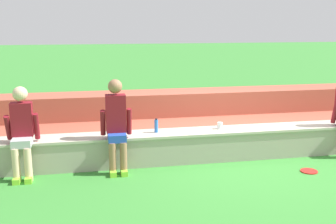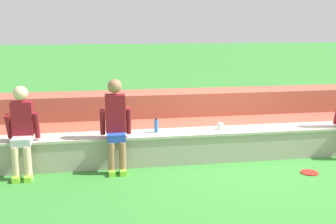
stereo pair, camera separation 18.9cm
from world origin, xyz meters
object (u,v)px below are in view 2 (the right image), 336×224
person_left_of_center (116,123)px  water_bottle_mid_left (156,126)px  plastic_cup_right_end (220,126)px  person_far_left (22,128)px  frisbee (309,173)px

person_left_of_center → water_bottle_mid_left: person_left_of_center is taller
water_bottle_mid_left → plastic_cup_right_end: 1.12m
person_far_left → frisbee: bearing=-8.8°
plastic_cup_right_end → frisbee: size_ratio=0.43×
person_left_of_center → plastic_cup_right_end: (1.80, 0.31, -0.21)m
person_left_of_center → plastic_cup_right_end: person_left_of_center is taller
person_far_left → plastic_cup_right_end: 3.22m
water_bottle_mid_left → frisbee: (2.29, -0.95, -0.62)m
person_far_left → person_left_of_center: bearing=-1.0°
person_left_of_center → water_bottle_mid_left: (0.68, 0.30, -0.15)m
person_left_of_center → person_far_left: bearing=179.0°
person_far_left → person_left_of_center: (1.41, -0.02, 0.04)m
person_far_left → person_left_of_center: person_left_of_center is taller
water_bottle_mid_left → person_far_left: bearing=-172.6°
plastic_cup_right_end → person_left_of_center: bearing=-170.3°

